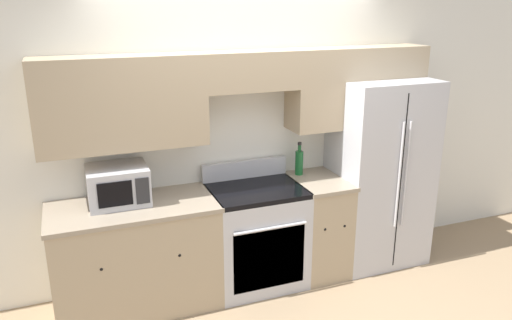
% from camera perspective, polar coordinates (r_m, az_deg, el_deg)
% --- Properties ---
extents(ground_plane, '(12.00, 12.00, 0.00)m').
position_cam_1_polar(ground_plane, '(4.37, 1.52, -15.60)').
color(ground_plane, '#937A5B').
extents(wall_back, '(8.00, 0.39, 2.60)m').
position_cam_1_polar(wall_back, '(4.31, -1.36, 4.80)').
color(wall_back, silver).
rests_on(wall_back, ground_plane).
extents(lower_cabinets_left, '(1.30, 0.64, 0.89)m').
position_cam_1_polar(lower_cabinets_left, '(4.18, -13.50, -10.68)').
color(lower_cabinets_left, tan).
rests_on(lower_cabinets_left, ground_plane).
extents(lower_cabinets_right, '(0.44, 0.64, 0.89)m').
position_cam_1_polar(lower_cabinets_right, '(4.63, 7.03, -7.39)').
color(lower_cabinets_right, tan).
rests_on(lower_cabinets_right, ground_plane).
extents(oven_range, '(0.78, 0.65, 1.05)m').
position_cam_1_polar(oven_range, '(4.40, -0.00, -8.60)').
color(oven_range, '#B7B7BC').
rests_on(oven_range, ground_plane).
extents(refrigerator, '(0.85, 0.73, 1.74)m').
position_cam_1_polar(refrigerator, '(4.82, 13.71, -1.32)').
color(refrigerator, '#B7B7BC').
rests_on(refrigerator, ground_plane).
extents(microwave, '(0.46, 0.39, 0.29)m').
position_cam_1_polar(microwave, '(4.02, -15.51, -2.77)').
color(microwave, '#B7B7BC').
rests_on(microwave, lower_cabinets_left).
extents(bottle, '(0.07, 0.07, 0.30)m').
position_cam_1_polar(bottle, '(4.53, 4.95, -0.21)').
color(bottle, '#195928').
rests_on(bottle, lower_cabinets_right).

